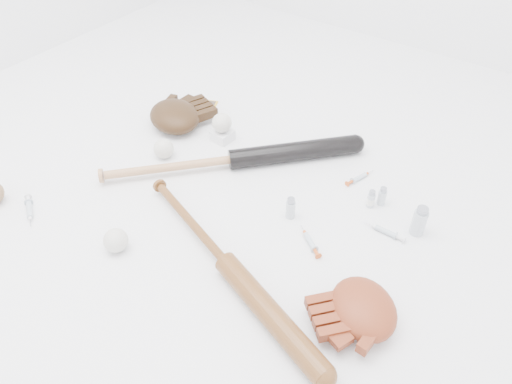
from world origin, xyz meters
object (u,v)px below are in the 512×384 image
Objects in this scene: bat_wood at (227,263)px; glove_dark at (175,116)px; bat_dark at (232,159)px; pedestal at (223,135)px.

glove_dark is at bearing 162.38° from bat_wood.
bat_wood is 3.30× the size of glove_dark.
pedestal is at bearing 92.98° from bat_dark.
glove_dark reaches higher than pedestal.
bat_dark is 3.63× the size of glove_dark.
pedestal is at bearing 31.70° from glove_dark.
bat_dark is at bearing -40.18° from pedestal.
bat_dark is at bearing 144.70° from bat_wood.
pedestal is (-0.14, 0.11, -0.02)m from bat_dark.
bat_wood is at bearing -14.96° from glove_dark.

